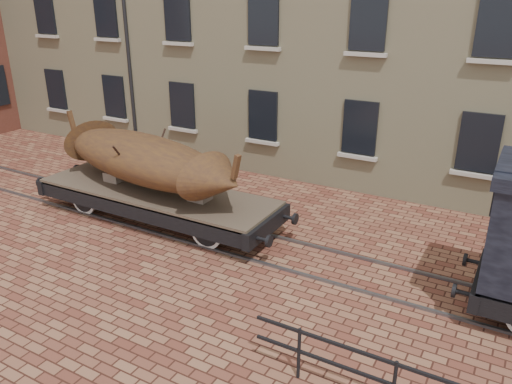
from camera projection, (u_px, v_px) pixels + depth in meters
The scene contains 4 objects.
ground at pixel (255, 246), 13.01m from camera, with size 90.00×90.00×0.00m, color brown.
rail_track at pixel (255, 245), 13.00m from camera, with size 30.00×1.52×0.06m.
flatcar_wagon at pixel (156, 196), 14.21m from camera, with size 8.14×2.21×1.23m.
iron_boat at pixel (143, 158), 13.99m from camera, with size 7.36×3.20×1.74m.
Camera 1 is at (5.71, -10.06, 6.12)m, focal length 35.00 mm.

